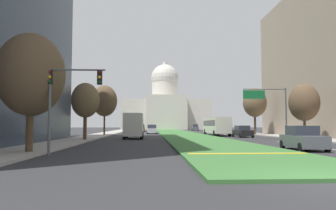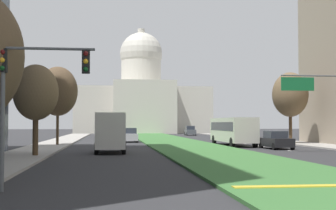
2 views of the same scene
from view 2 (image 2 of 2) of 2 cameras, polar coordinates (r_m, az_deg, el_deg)
ground_plane at (r=65.52m, az=-0.08°, el=-4.25°), size 260.00×260.00×0.00m
grass_median at (r=59.89m, az=0.55°, el=-4.38°), size 7.59×102.18×0.14m
median_curb_nose at (r=18.34m, az=18.22°, el=-9.06°), size 6.83×0.50×0.04m
lane_dashes_right at (r=42.25m, az=14.85°, el=-5.33°), size 0.16×37.08×0.01m
sidewalk_left at (r=54.09m, az=-13.51°, el=-4.56°), size 4.00×102.18×0.15m
sidewalk_right at (r=57.91m, az=15.16°, el=-4.38°), size 4.00×102.18×0.15m
capitol_building at (r=121.30m, az=-3.18°, el=0.41°), size 32.32×27.23×26.40m
traffic_light_near_left at (r=17.73m, az=-16.30°, el=2.45°), size 3.34×0.35×5.20m
overhead_guide_sign at (r=41.58m, az=17.66°, el=1.05°), size 5.62×0.20×6.50m
street_tree_left_mid at (r=35.13m, az=-15.37°, el=1.39°), size 3.16×3.16×6.54m
street_tree_left_far at (r=51.92m, az=-12.91°, el=1.58°), size 4.15×4.15×8.34m
street_tree_right_far at (r=56.14m, az=14.26°, el=1.18°), size 4.03×4.03×8.14m
sedan_midblock at (r=45.86m, az=12.67°, el=-4.12°), size 2.08×4.32×1.67m
sedan_distant at (r=60.92m, az=-4.59°, el=-3.62°), size 2.04×4.58×1.79m
sedan_far_horizon at (r=78.51m, az=-7.02°, el=-3.27°), size 2.15×4.44×1.82m
sedan_very_far at (r=94.40m, az=2.65°, el=-3.09°), size 2.12×4.76×1.85m
box_truck_delivery at (r=39.27m, az=-6.85°, el=-3.19°), size 2.40×6.40×3.20m
city_bus at (r=51.84m, az=7.65°, el=-2.83°), size 2.62×11.00×2.95m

